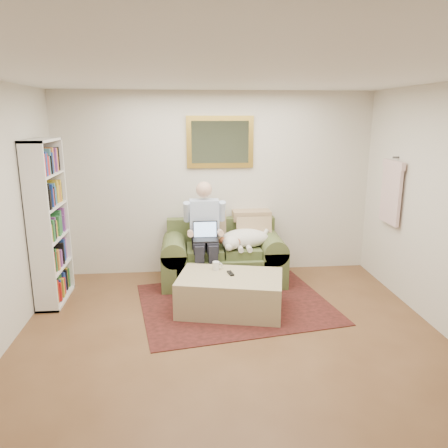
{
  "coord_description": "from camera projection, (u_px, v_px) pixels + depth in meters",
  "views": [
    {
      "loc": [
        -0.46,
        -3.7,
        2.27
      ],
      "look_at": [
        0.03,
        1.54,
        0.95
      ],
      "focal_mm": 35.0,
      "sensor_mm": 36.0,
      "label": 1
    }
  ],
  "objects": [
    {
      "name": "hanging_shirt",
      "position": [
        391.0,
        189.0,
        5.58
      ],
      "size": [
        0.06,
        0.52,
        0.9
      ],
      "primitive_type": null,
      "color": "beige",
      "rests_on": "room_shell"
    },
    {
      "name": "coffee_mug",
      "position": [
        216.0,
        266.0,
        5.31
      ],
      "size": [
        0.08,
        0.08,
        0.1
      ],
      "primitive_type": "cylinder",
      "color": "white",
      "rests_on": "ottoman"
    },
    {
      "name": "laptop",
      "position": [
        205.0,
        235.0,
        5.73
      ],
      "size": [
        0.32,
        0.26,
        0.24
      ],
      "color": "black",
      "rests_on": "seated_man"
    },
    {
      "name": "sleeping_dog",
      "position": [
        245.0,
        238.0,
        5.93
      ],
      "size": [
        0.69,
        0.43,
        0.26
      ],
      "primitive_type": null,
      "color": "white",
      "rests_on": "sofa"
    },
    {
      "name": "room_shell",
      "position": [
        232.0,
        219.0,
        4.19
      ],
      "size": [
        4.51,
        5.0,
        2.61
      ],
      "color": "brown",
      "rests_on": "ground"
    },
    {
      "name": "wall_mirror",
      "position": [
        220.0,
        142.0,
        6.1
      ],
      "size": [
        0.94,
        0.04,
        0.72
      ],
      "color": "gold",
      "rests_on": "room_shell"
    },
    {
      "name": "sofa",
      "position": [
        223.0,
        261.0,
        6.07
      ],
      "size": [
        1.67,
        0.85,
        1.0
      ],
      "color": "#4F592F",
      "rests_on": "room_shell"
    },
    {
      "name": "ottoman",
      "position": [
        230.0,
        293.0,
        5.16
      ],
      "size": [
        1.34,
        1.02,
        0.44
      ],
      "primitive_type": "cube",
      "rotation": [
        0.0,
        0.0,
        -0.23
      ],
      "color": "tan",
      "rests_on": "room_shell"
    },
    {
      "name": "seated_man",
      "position": [
        205.0,
        236.0,
        5.8
      ],
      "size": [
        0.55,
        0.79,
        1.41
      ],
      "primitive_type": null,
      "color": "#8CA4D8",
      "rests_on": "sofa"
    },
    {
      "name": "tv_remote",
      "position": [
        231.0,
        273.0,
        5.17
      ],
      "size": [
        0.08,
        0.16,
        0.02
      ],
      "primitive_type": "cube",
      "rotation": [
        0.0,
        0.0,
        0.19
      ],
      "color": "black",
      "rests_on": "ottoman"
    },
    {
      "name": "bookshelf",
      "position": [
        48.0,
        223.0,
        5.28
      ],
      "size": [
        0.28,
        0.8,
        2.0
      ],
      "primitive_type": null,
      "color": "white",
      "rests_on": "room_shell"
    },
    {
      "name": "rug",
      "position": [
        235.0,
        303.0,
        5.39
      ],
      "size": [
        2.53,
        2.16,
        0.01
      ],
      "primitive_type": "cube",
      "rotation": [
        0.0,
        0.0,
        0.17
      ],
      "color": "black",
      "rests_on": "room_shell"
    }
  ]
}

